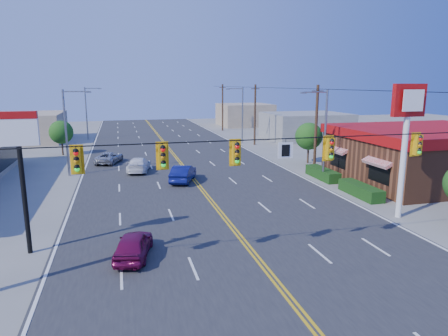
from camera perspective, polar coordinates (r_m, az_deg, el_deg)
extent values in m
plane|color=gray|center=(20.02, 5.03, -13.19)|extent=(160.00, 160.00, 0.00)
cube|color=#2D2D30|center=(38.49, -5.06, -0.79)|extent=(20.00, 120.00, 0.06)
cylinder|color=black|center=(18.30, 5.37, 4.07)|extent=(24.00, 0.05, 0.05)
cube|color=white|center=(18.83, 8.77, 2.51)|extent=(0.75, 0.04, 0.75)
cube|color=#D89E0C|center=(17.38, -20.29, 1.03)|extent=(0.55, 0.34, 1.25)
cube|color=#D89E0C|center=(17.38, -8.75, 1.64)|extent=(0.55, 0.34, 1.25)
cube|color=#D89E0C|center=(18.02, 1.74, 2.14)|extent=(0.55, 0.34, 1.25)
cube|color=#D89E0C|center=(19.86, 14.88, 2.66)|extent=(0.55, 0.34, 1.25)
cube|color=#D89E0C|center=(22.73, 25.93, 2.99)|extent=(0.55, 0.34, 1.25)
cube|color=brown|center=(39.67, 26.97, 1.23)|extent=(14.00, 12.00, 4.00)
cube|color=#A50C0C|center=(39.36, 27.29, 4.52)|extent=(14.40, 12.40, 0.80)
cube|color=#194214|center=(34.96, 16.24, -1.83)|extent=(1.20, 9.00, 0.90)
cylinder|color=white|center=(27.65, 24.18, 0.49)|extent=(0.36, 0.36, 7.00)
cube|color=#A50C0C|center=(27.21, 24.90, 8.77)|extent=(2.20, 0.36, 2.00)
cylinder|color=black|center=(22.24, -26.63, -3.65)|extent=(0.24, 0.24, 6.00)
cube|color=white|center=(21.67, -27.42, 4.54)|extent=(1.90, 0.30, 1.30)
cylinder|color=gray|center=(35.78, 14.24, 4.38)|extent=(0.20, 0.20, 8.00)
cylinder|color=gray|center=(34.98, 12.96, 10.53)|extent=(2.20, 0.12, 0.12)
cube|color=gray|center=(34.49, 11.31, 10.50)|extent=(0.50, 0.25, 0.15)
cylinder|color=gray|center=(57.84, 2.65, 7.50)|extent=(0.20, 0.20, 8.00)
cylinder|color=gray|center=(57.35, 1.62, 11.27)|extent=(2.20, 0.12, 0.12)
cube|color=gray|center=(57.05, 0.54, 11.22)|extent=(0.50, 0.25, 0.15)
cylinder|color=gray|center=(39.56, -21.63, 4.60)|extent=(0.20, 0.20, 8.00)
cylinder|color=gray|center=(39.20, -20.44, 10.21)|extent=(2.20, 0.12, 0.12)
cube|color=gray|center=(39.11, -18.81, 10.25)|extent=(0.50, 0.25, 0.15)
cylinder|color=gray|center=(65.35, -19.06, 7.37)|extent=(0.20, 0.20, 8.00)
cylinder|color=gray|center=(65.12, -18.31, 10.76)|extent=(2.20, 0.12, 0.12)
cube|color=gray|center=(65.07, -17.33, 10.78)|extent=(0.50, 0.25, 0.15)
cylinder|color=#47301E|center=(39.82, 13.00, 5.47)|extent=(0.28, 0.28, 8.40)
cylinder|color=#47301E|center=(56.30, 4.45, 7.56)|extent=(0.28, 0.28, 8.40)
cylinder|color=#47301E|center=(73.50, -0.21, 8.62)|extent=(0.28, 0.28, 8.40)
cylinder|color=#47301E|center=(44.36, 11.91, 2.05)|extent=(0.20, 0.20, 2.10)
sphere|color=#235B19|center=(44.09, 12.02, 4.46)|extent=(2.94, 2.94, 2.94)
cylinder|color=#47301E|center=(52.01, -22.09, 2.80)|extent=(0.20, 0.20, 2.00)
sphere|color=#235B19|center=(51.78, -22.24, 4.76)|extent=(2.80, 2.80, 2.80)
cube|color=gray|center=(63.97, 11.59, 5.90)|extent=(12.00, 10.00, 4.00)
cube|color=tan|center=(66.76, -26.69, 5.20)|extent=(11.00, 12.00, 4.20)
cube|color=tan|center=(83.20, 2.97, 7.61)|extent=(10.00, 10.00, 4.40)
imported|color=maroon|center=(20.58, -12.80, -10.78)|extent=(2.33, 4.03, 1.29)
imported|color=navy|center=(35.17, -5.87, -0.85)|extent=(3.04, 4.70, 1.46)
imported|color=white|center=(39.96, -12.07, 0.42)|extent=(2.78, 4.97, 1.36)
imported|color=#ACACB1|center=(44.90, -16.07, 1.38)|extent=(3.36, 4.79, 1.21)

